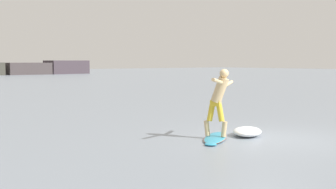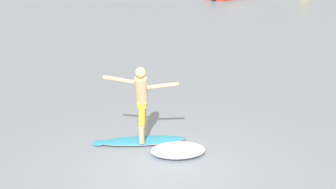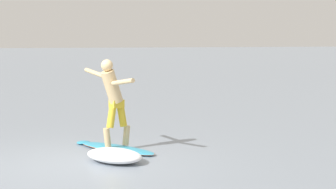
% 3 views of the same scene
% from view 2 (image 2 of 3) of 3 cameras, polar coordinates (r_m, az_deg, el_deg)
% --- Properties ---
extents(ground_plane, '(200.00, 200.00, 0.00)m').
position_cam_2_polar(ground_plane, '(9.85, -0.63, -9.04)').
color(ground_plane, gray).
extents(surfboard, '(1.97, 1.71, 0.21)m').
position_cam_2_polar(surfboard, '(11.08, -3.27, -5.66)').
color(surfboard, '#319AC0').
rests_on(surfboard, ground).
extents(surfer, '(1.54, 0.93, 1.81)m').
position_cam_2_polar(surfer, '(10.59, -3.23, -0.33)').
color(surfer, tan).
rests_on(surfer, surfboard).
extents(wave_foam_at_tail, '(1.44, 1.37, 0.25)m').
position_cam_2_polar(wave_foam_at_tail, '(10.38, 1.23, -6.80)').
color(wave_foam_at_tail, white).
rests_on(wave_foam_at_tail, ground).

